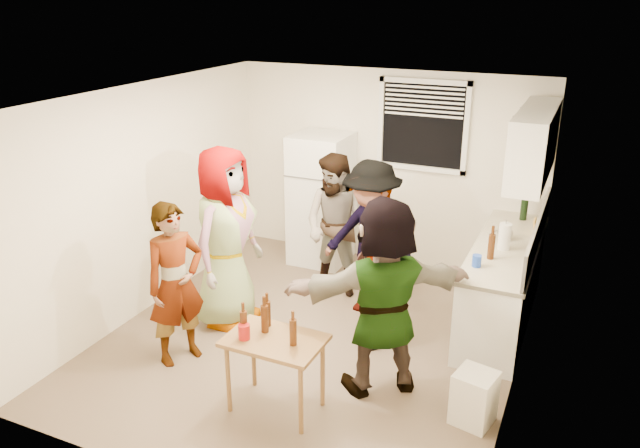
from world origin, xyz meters
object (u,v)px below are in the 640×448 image
at_px(kettle, 504,239).
at_px(blue_cup, 476,266).
at_px(guest_orange, 380,386).
at_px(guest_black, 374,341).
at_px(beer_bottle_table, 265,331).
at_px(guest_back_right, 369,311).
at_px(refrigerator, 321,199).
at_px(beer_bottle_counter, 490,259).
at_px(guest_back_left, 336,292).
at_px(wine_bottle, 523,219).
at_px(guest_grey, 230,320).
at_px(red_cup, 244,339).
at_px(trash_bin, 474,396).
at_px(guest_stripe, 182,357).
at_px(serving_table, 277,407).

bearing_deg(kettle, blue_cup, -121.17).
bearing_deg(guest_orange, guest_black, -102.41).
relative_size(beer_bottle_table, guest_back_right, 0.14).
bearing_deg(blue_cup, kettle, 80.47).
height_order(refrigerator, kettle, refrigerator).
xyz_separation_m(beer_bottle_table, guest_orange, (0.84, 0.60, -0.69)).
xyz_separation_m(beer_bottle_counter, guest_back_left, (-1.79, 0.35, -0.90)).
height_order(wine_bottle, guest_black, wine_bottle).
bearing_deg(guest_back_right, guest_grey, -135.89).
bearing_deg(refrigerator, red_cup, -77.31).
distance_m(beer_bottle_table, red_cup, 0.20).
height_order(trash_bin, guest_stripe, trash_bin).
bearing_deg(guest_back_right, guest_black, -52.65).
xyz_separation_m(blue_cup, guest_orange, (-0.60, -0.98, -0.90)).
xyz_separation_m(wine_bottle, guest_back_left, (-1.94, -0.94, -0.90)).
distance_m(guest_stripe, guest_back_left, 2.10).
height_order(red_cup, guest_black, red_cup).
bearing_deg(guest_back_right, guest_stripe, -117.31).
relative_size(beer_bottle_table, guest_grey, 0.13).
bearing_deg(red_cup, guest_stripe, 156.97).
distance_m(trash_bin, guest_grey, 2.84).
relative_size(wine_bottle, guest_grey, 0.17).
bearing_deg(blue_cup, wine_bottle, 81.17).
distance_m(guest_grey, guest_stripe, 0.83).
xyz_separation_m(kettle, guest_back_left, (-1.84, -0.23, -0.90)).
relative_size(refrigerator, serving_table, 2.10).
distance_m(red_cup, guest_black, 1.75).
bearing_deg(beer_bottle_counter, red_cup, -129.41).
distance_m(wine_bottle, red_cup, 3.75).
distance_m(refrigerator, red_cup, 3.24).
bearing_deg(guest_black, beer_bottle_counter, 74.15).
xyz_separation_m(trash_bin, guest_back_right, (-1.45, 1.45, -0.25)).
relative_size(kettle, serving_table, 0.27).
distance_m(beer_bottle_table, guest_back_right, 2.03).
distance_m(serving_table, guest_back_left, 2.28).
bearing_deg(beer_bottle_table, wine_bottle, 61.58).
height_order(kettle, guest_orange, kettle).
height_order(trash_bin, serving_table, trash_bin).
relative_size(guest_back_left, guest_black, 1.14).
bearing_deg(red_cup, blue_cup, 48.49).
distance_m(kettle, beer_bottle_counter, 0.59).
bearing_deg(beer_bottle_table, serving_table, -28.39).
bearing_deg(refrigerator, kettle, -13.48).
bearing_deg(trash_bin, guest_black, 143.43).
height_order(refrigerator, guest_stripe, refrigerator).
xyz_separation_m(beer_bottle_table, guest_stripe, (-1.09, 0.25, -0.69)).
bearing_deg(serving_table, guest_back_right, 86.08).
height_order(guest_stripe, guest_orange, guest_orange).
bearing_deg(beer_bottle_table, blue_cup, 47.50).
distance_m(beer_bottle_counter, guest_back_right, 1.56).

